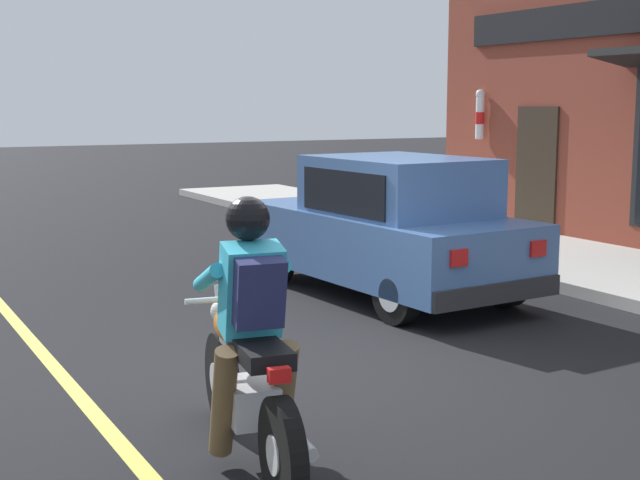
# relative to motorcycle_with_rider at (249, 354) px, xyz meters

# --- Properties ---
(ground_plane) EXTENTS (80.00, 80.00, 0.00)m
(ground_plane) POSITION_rel_motorcycle_with_rider_xyz_m (1.19, 1.33, -0.68)
(ground_plane) COLOR black
(sidewalk_curb) EXTENTS (2.60, 22.00, 0.14)m
(sidewalk_curb) POSITION_rel_motorcycle_with_rider_xyz_m (6.38, 4.33, -0.61)
(sidewalk_curb) COLOR #ADAAA3
(sidewalk_curb) RESTS_ON ground
(lane_stripe) EXTENTS (0.12, 19.80, 0.01)m
(lane_stripe) POSITION_rel_motorcycle_with_rider_xyz_m (-0.61, 4.33, -0.67)
(lane_stripe) COLOR #D1C64C
(lane_stripe) RESTS_ON ground
(motorcycle_with_rider) EXTENTS (0.65, 2.01, 1.62)m
(motorcycle_with_rider) POSITION_rel_motorcycle_with_rider_xyz_m (0.00, 0.00, 0.00)
(motorcycle_with_rider) COLOR black
(motorcycle_with_rider) RESTS_ON ground
(car_hatchback) EXTENTS (1.86, 3.87, 1.57)m
(car_hatchback) POSITION_rel_motorcycle_with_rider_xyz_m (3.31, 3.59, 0.09)
(car_hatchback) COLOR black
(car_hatchback) RESTS_ON ground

